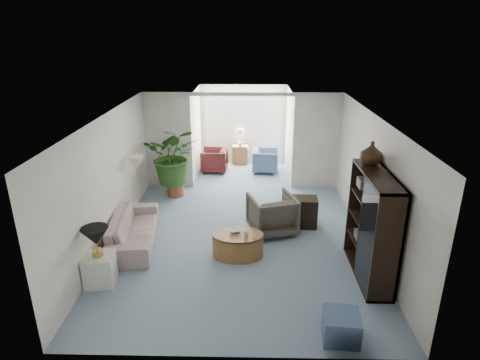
{
  "coord_description": "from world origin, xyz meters",
  "views": [
    {
      "loc": [
        0.17,
        -7.15,
        4.02
      ],
      "look_at": [
        0.0,
        0.6,
        1.1
      ],
      "focal_mm": 30.62,
      "sensor_mm": 36.0,
      "label": 1
    }
  ],
  "objects_px": {
    "cabinet_urn": "(371,153)",
    "sunroom_chair_maroon": "(214,160)",
    "sofa": "(134,229)",
    "side_table_dark": "(304,212)",
    "wingback_chair": "(272,214)",
    "entertainment_cabinet": "(372,226)",
    "framed_picture": "(375,164)",
    "ottoman": "(341,327)",
    "coffee_table": "(238,245)",
    "coffee_bowl": "(235,230)",
    "sunroom_table": "(240,154)",
    "sunroom_chair_blue": "(265,161)",
    "plant_pot": "(176,189)",
    "floor_lamp": "(136,163)",
    "end_table": "(100,269)",
    "table_lamp": "(95,236)",
    "coffee_cup": "(246,235)"
  },
  "relations": [
    {
      "from": "wingback_chair",
      "to": "sunroom_chair_maroon",
      "type": "distance_m",
      "value": 4.06
    },
    {
      "from": "end_table",
      "to": "entertainment_cabinet",
      "type": "xyz_separation_m",
      "value": [
        4.5,
        0.37,
        0.66
      ]
    },
    {
      "from": "coffee_table",
      "to": "coffee_bowl",
      "type": "xyz_separation_m",
      "value": [
        -0.05,
        0.1,
        0.25
      ]
    },
    {
      "from": "coffee_bowl",
      "to": "wingback_chair",
      "type": "height_order",
      "value": "wingback_chair"
    },
    {
      "from": "sunroom_chair_maroon",
      "to": "sunroom_table",
      "type": "distance_m",
      "value": 1.06
    },
    {
      "from": "wingback_chair",
      "to": "ottoman",
      "type": "xyz_separation_m",
      "value": [
        0.79,
        -3.09,
        -0.21
      ]
    },
    {
      "from": "sofa",
      "to": "floor_lamp",
      "type": "distance_m",
      "value": 1.58
    },
    {
      "from": "end_table",
      "to": "wingback_chair",
      "type": "xyz_separation_m",
      "value": [
        2.93,
        1.87,
        0.15
      ]
    },
    {
      "from": "sofa",
      "to": "sunroom_chair_maroon",
      "type": "height_order",
      "value": "sunroom_chair_maroon"
    },
    {
      "from": "framed_picture",
      "to": "coffee_bowl",
      "type": "relative_size",
      "value": 2.24
    },
    {
      "from": "sofa",
      "to": "end_table",
      "type": "bearing_deg",
      "value": 164.43
    },
    {
      "from": "floor_lamp",
      "to": "wingback_chair",
      "type": "bearing_deg",
      "value": -13.94
    },
    {
      "from": "sunroom_chair_maroon",
      "to": "end_table",
      "type": "bearing_deg",
      "value": -11.38
    },
    {
      "from": "sofa",
      "to": "coffee_bowl",
      "type": "height_order",
      "value": "sofa"
    },
    {
      "from": "sofa",
      "to": "sunroom_table",
      "type": "distance_m",
      "value": 5.42
    },
    {
      "from": "cabinet_urn",
      "to": "sunroom_chair_maroon",
      "type": "bearing_deg",
      "value": 122.69
    },
    {
      "from": "end_table",
      "to": "wingback_chair",
      "type": "bearing_deg",
      "value": 32.58
    },
    {
      "from": "sunroom_table",
      "to": "framed_picture",
      "type": "bearing_deg",
      "value": -63.42
    },
    {
      "from": "coffee_bowl",
      "to": "coffee_cup",
      "type": "distance_m",
      "value": 0.28
    },
    {
      "from": "framed_picture",
      "to": "entertainment_cabinet",
      "type": "bearing_deg",
      "value": -103.78
    },
    {
      "from": "coffee_table",
      "to": "ottoman",
      "type": "relative_size",
      "value": 1.96
    },
    {
      "from": "end_table",
      "to": "sunroom_chair_blue",
      "type": "relative_size",
      "value": 0.71
    },
    {
      "from": "cabinet_urn",
      "to": "ottoman",
      "type": "distance_m",
      "value": 2.88
    },
    {
      "from": "coffee_bowl",
      "to": "sunroom_chair_blue",
      "type": "xyz_separation_m",
      "value": [
        0.73,
        4.63,
        -0.14
      ]
    },
    {
      "from": "coffee_cup",
      "to": "cabinet_urn",
      "type": "distance_m",
      "value": 2.6
    },
    {
      "from": "sofa",
      "to": "coffee_table",
      "type": "xyz_separation_m",
      "value": [
        2.06,
        -0.44,
        -0.07
      ]
    },
    {
      "from": "entertainment_cabinet",
      "to": "sunroom_chair_blue",
      "type": "relative_size",
      "value": 2.48
    },
    {
      "from": "ottoman",
      "to": "plant_pot",
      "type": "relative_size",
      "value": 1.21
    },
    {
      "from": "end_table",
      "to": "floor_lamp",
      "type": "bearing_deg",
      "value": 89.9
    },
    {
      "from": "coffee_cup",
      "to": "wingback_chair",
      "type": "relative_size",
      "value": 0.11
    },
    {
      "from": "end_table",
      "to": "coffee_cup",
      "type": "height_order",
      "value": "coffee_cup"
    },
    {
      "from": "sunroom_chair_blue",
      "to": "coffee_table",
      "type": "bearing_deg",
      "value": 174.73
    },
    {
      "from": "end_table",
      "to": "plant_pot",
      "type": "xyz_separation_m",
      "value": [
        0.61,
        3.79,
        -0.1
      ]
    },
    {
      "from": "sofa",
      "to": "side_table_dark",
      "type": "relative_size",
      "value": 3.17
    },
    {
      "from": "wingback_chair",
      "to": "floor_lamp",
      "type": "bearing_deg",
      "value": -31.03
    },
    {
      "from": "entertainment_cabinet",
      "to": "cabinet_urn",
      "type": "distance_m",
      "value": 1.22
    },
    {
      "from": "sunroom_chair_blue",
      "to": "end_table",
      "type": "bearing_deg",
      "value": 155.41
    },
    {
      "from": "plant_pot",
      "to": "sunroom_chair_blue",
      "type": "height_order",
      "value": "sunroom_chair_blue"
    },
    {
      "from": "table_lamp",
      "to": "coffee_cup",
      "type": "relative_size",
      "value": 4.55
    },
    {
      "from": "sofa",
      "to": "table_lamp",
      "type": "relative_size",
      "value": 4.61
    },
    {
      "from": "cabinet_urn",
      "to": "coffee_table",
      "type": "bearing_deg",
      "value": 178.79
    },
    {
      "from": "table_lamp",
      "to": "cabinet_urn",
      "type": "distance_m",
      "value": 4.73
    },
    {
      "from": "plant_pot",
      "to": "cabinet_urn",
      "type": "bearing_deg",
      "value": -36.92
    },
    {
      "from": "entertainment_cabinet",
      "to": "sunroom_chair_blue",
      "type": "bearing_deg",
      "value": 106.54
    },
    {
      "from": "end_table",
      "to": "cabinet_urn",
      "type": "distance_m",
      "value": 4.91
    },
    {
      "from": "framed_picture",
      "to": "coffee_cup",
      "type": "distance_m",
      "value": 2.66
    },
    {
      "from": "coffee_table",
      "to": "framed_picture",
      "type": "bearing_deg",
      "value": 8.96
    },
    {
      "from": "sunroom_chair_blue",
      "to": "sunroom_chair_maroon",
      "type": "xyz_separation_m",
      "value": [
        -1.5,
        0.0,
        0.0
      ]
    },
    {
      "from": "wingback_chair",
      "to": "sunroom_table",
      "type": "xyz_separation_m",
      "value": [
        -0.75,
        4.52,
        -0.12
      ]
    },
    {
      "from": "sofa",
      "to": "sunroom_chair_blue",
      "type": "bearing_deg",
      "value": -39.62
    }
  ]
}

